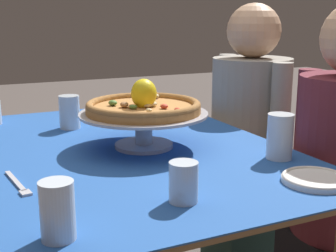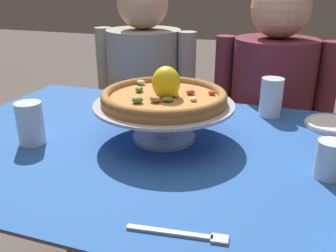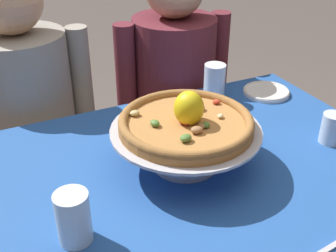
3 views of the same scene
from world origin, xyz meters
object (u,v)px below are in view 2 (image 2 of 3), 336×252
object	(u,v)px
pizza_stand	(164,113)
water_glass_side_right	(329,161)
diner_right	(268,130)
dinner_fork	(183,234)
side_plate	(332,124)
water_glass_side_left	(31,126)
water_glass_back_right	(271,100)
pizza	(164,96)
diner_left	(145,112)

from	to	relation	value
pizza_stand	water_glass_side_right	world-z (taller)	pizza_stand
water_glass_side_right	diner_right	world-z (taller)	diner_right
diner_right	water_glass_side_right	bearing A→B (deg)	-75.22
water_glass_side_right	dinner_fork	bearing A→B (deg)	-128.98
side_plate	diner_right	size ratio (longest dim) A/B	0.14
water_glass_side_left	water_glass_back_right	world-z (taller)	water_glass_back_right
pizza_stand	water_glass_side_left	world-z (taller)	water_glass_side_left
water_glass_side_left	dinner_fork	world-z (taller)	water_glass_side_left
pizza_stand	water_glass_back_right	world-z (taller)	water_glass_back_right
water_glass_side_left	water_glass_back_right	bearing A→B (deg)	36.57
diner_right	water_glass_back_right	bearing A→B (deg)	-87.09
pizza	diner_right	bearing A→B (deg)	66.50
pizza	dinner_fork	distance (m)	0.46
water_glass_side_right	dinner_fork	xyz separation A→B (m)	(-0.26, -0.32, -0.04)
water_glass_side_left	water_glass_back_right	size ratio (longest dim) A/B	0.92
diner_left	diner_right	size ratio (longest dim) A/B	1.00
water_glass_side_left	water_glass_back_right	distance (m)	0.78
pizza_stand	water_glass_side_right	size ratio (longest dim) A/B	4.37
side_plate	diner_right	world-z (taller)	diner_right
water_glass_side_left	diner_right	bearing A→B (deg)	51.04
water_glass_side_right	side_plate	distance (m)	0.36
water_glass_back_right	dinner_fork	world-z (taller)	water_glass_back_right
diner_left	diner_right	bearing A→B (deg)	-3.40
pizza	water_glass_back_right	size ratio (longest dim) A/B	2.70
water_glass_side_left	dinner_fork	size ratio (longest dim) A/B	0.64
pizza_stand	pizza	bearing A→B (deg)	-20.41
water_glass_side_right	side_plate	world-z (taller)	water_glass_side_right
water_glass_side_left	diner_right	size ratio (longest dim) A/B	0.10
side_plate	dinner_fork	bearing A→B (deg)	-113.43
pizza	water_glass_side_right	world-z (taller)	pizza
pizza_stand	diner_right	world-z (taller)	diner_right
pizza_stand	water_glass_back_right	xyz separation A→B (m)	(0.28, 0.31, -0.02)
pizza_stand	diner_right	bearing A→B (deg)	66.44
water_glass_side_left	side_plate	xyz separation A→B (m)	(0.82, 0.42, -0.04)
dinner_fork	diner_left	bearing A→B (deg)	116.06
pizza	water_glass_back_right	bearing A→B (deg)	48.37
pizza_stand	water_glass_side_left	bearing A→B (deg)	-156.31
water_glass_back_right	diner_right	bearing A→B (deg)	92.91
pizza_stand	diner_left	size ratio (longest dim) A/B	0.33
pizza	pizza_stand	bearing A→B (deg)	159.59
pizza	diner_right	world-z (taller)	diner_right
pizza_stand	side_plate	xyz separation A→B (m)	(0.47, 0.27, -0.07)
dinner_fork	diner_left	xyz separation A→B (m)	(-0.51, 1.04, -0.17)
water_glass_side_right	diner_left	distance (m)	1.07
pizza	side_plate	size ratio (longest dim) A/B	2.12
water_glass_back_right	diner_right	xyz separation A→B (m)	(-0.01, 0.29, -0.23)
water_glass_side_right	side_plate	xyz separation A→B (m)	(0.03, 0.35, -0.03)
water_glass_side_right	diner_right	xyz separation A→B (m)	(-0.18, 0.69, -0.21)
pizza	dinner_fork	world-z (taller)	pizza
pizza_stand	pizza	world-z (taller)	pizza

